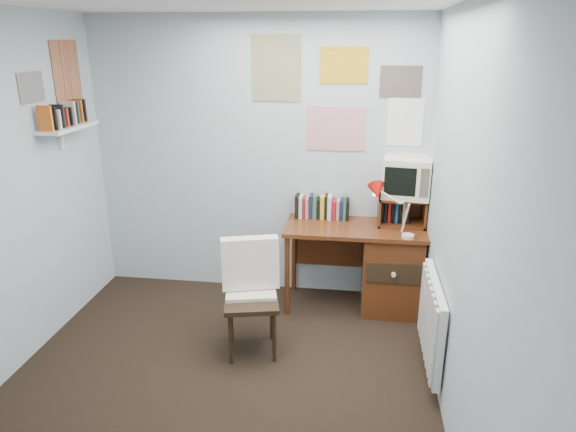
# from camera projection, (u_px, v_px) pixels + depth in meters

# --- Properties ---
(ground) EXTENTS (3.50, 3.50, 0.00)m
(ground) POSITION_uv_depth(u_px,v_px,m) (211.00, 404.00, 3.39)
(ground) COLOR black
(ground) RESTS_ON ground
(back_wall) EXTENTS (3.00, 0.02, 2.50)m
(back_wall) POSITION_uv_depth(u_px,v_px,m) (257.00, 160.00, 4.62)
(back_wall) COLOR #A7B9BF
(back_wall) RESTS_ON ground
(right_wall) EXTENTS (0.02, 3.50, 2.50)m
(right_wall) POSITION_uv_depth(u_px,v_px,m) (466.00, 239.00, 2.79)
(right_wall) COLOR #A7B9BF
(right_wall) RESTS_ON ground
(desk) EXTENTS (1.20, 0.55, 0.76)m
(desk) POSITION_uv_depth(u_px,v_px,m) (385.00, 265.00, 4.50)
(desk) COLOR #5A2B14
(desk) RESTS_ON ground
(desk_chair) EXTENTS (0.52, 0.50, 0.85)m
(desk_chair) POSITION_uv_depth(u_px,v_px,m) (251.00, 302.00, 3.84)
(desk_chair) COLOR black
(desk_chair) RESTS_ON ground
(desk_lamp) EXTENTS (0.32, 0.29, 0.37)m
(desk_lamp) POSITION_uv_depth(u_px,v_px,m) (410.00, 216.00, 4.09)
(desk_lamp) COLOR red
(desk_lamp) RESTS_ON desk
(tv_riser) EXTENTS (0.40, 0.30, 0.25)m
(tv_riser) POSITION_uv_depth(u_px,v_px,m) (401.00, 210.00, 4.43)
(tv_riser) COLOR #5A2B14
(tv_riser) RESTS_ON desk
(crt_tv) EXTENTS (0.43, 0.41, 0.37)m
(crt_tv) POSITION_uv_depth(u_px,v_px,m) (407.00, 175.00, 4.34)
(crt_tv) COLOR beige
(crt_tv) RESTS_ON tv_riser
(book_row) EXTENTS (0.60, 0.14, 0.22)m
(book_row) POSITION_uv_depth(u_px,v_px,m) (329.00, 206.00, 4.58)
(book_row) COLOR #5A2B14
(book_row) RESTS_ON desk
(radiator) EXTENTS (0.09, 0.80, 0.60)m
(radiator) POSITION_uv_depth(u_px,v_px,m) (432.00, 321.00, 3.58)
(radiator) COLOR white
(radiator) RESTS_ON right_wall
(wall_shelf) EXTENTS (0.20, 0.62, 0.24)m
(wall_shelf) POSITION_uv_depth(u_px,v_px,m) (68.00, 127.00, 4.07)
(wall_shelf) COLOR white
(wall_shelf) RESTS_ON left_wall
(posters_back) EXTENTS (1.20, 0.01, 0.90)m
(posters_back) POSITION_uv_depth(u_px,v_px,m) (337.00, 93.00, 4.33)
(posters_back) COLOR white
(posters_back) RESTS_ON back_wall
(posters_left) EXTENTS (0.01, 0.70, 0.60)m
(posters_left) POSITION_uv_depth(u_px,v_px,m) (50.00, 78.00, 3.96)
(posters_left) COLOR white
(posters_left) RESTS_ON left_wall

